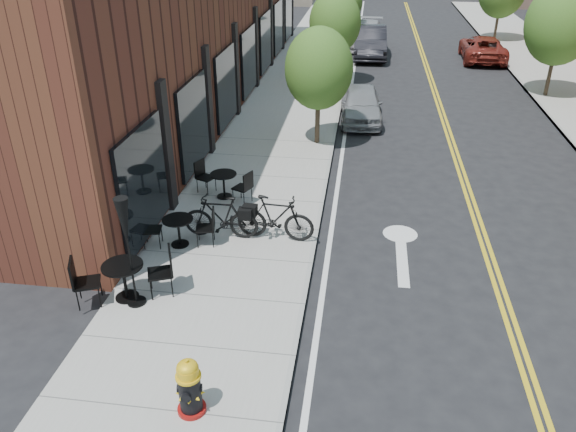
{
  "coord_description": "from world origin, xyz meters",
  "views": [
    {
      "loc": [
        0.89,
        -8.97,
        6.99
      ],
      "look_at": [
        -0.62,
        2.0,
        1.0
      ],
      "focal_mm": 35.0,
      "sensor_mm": 36.0,
      "label": 1
    }
  ],
  "objects_px": {
    "bicycle_left": "(221,217)",
    "bicycle_right": "(275,218)",
    "bistro_set_b": "(179,228)",
    "parked_car_c": "(367,35)",
    "parked_car_a": "(361,104)",
    "bistro_set_a": "(124,277)",
    "bistro_set_c": "(224,182)",
    "parked_car_far": "(483,48)",
    "parked_car_b": "(370,42)",
    "patio_umbrella": "(125,230)",
    "fire_hydrant": "(190,387)"
  },
  "relations": [
    {
      "from": "fire_hydrant",
      "to": "bicycle_right",
      "type": "xyz_separation_m",
      "value": [
        0.47,
        5.39,
        0.07
      ]
    },
    {
      "from": "bicycle_right",
      "to": "patio_umbrella",
      "type": "height_order",
      "value": "patio_umbrella"
    },
    {
      "from": "bistro_set_a",
      "to": "parked_car_far",
      "type": "relative_size",
      "value": 0.42
    },
    {
      "from": "bistro_set_a",
      "to": "parked_car_a",
      "type": "relative_size",
      "value": 0.51
    },
    {
      "from": "bicycle_left",
      "to": "bicycle_right",
      "type": "xyz_separation_m",
      "value": [
        1.29,
        0.09,
        0.02
      ]
    },
    {
      "from": "bicycle_right",
      "to": "parked_car_far",
      "type": "xyz_separation_m",
      "value": [
        7.99,
        20.31,
        -0.04
      ]
    },
    {
      "from": "bistro_set_c",
      "to": "parked_car_far",
      "type": "bearing_deg",
      "value": 86.04
    },
    {
      "from": "bicycle_left",
      "to": "parked_car_far",
      "type": "height_order",
      "value": "parked_car_far"
    },
    {
      "from": "bicycle_right",
      "to": "parked_car_b",
      "type": "distance_m",
      "value": 20.45
    },
    {
      "from": "parked_car_a",
      "to": "parked_car_far",
      "type": "bearing_deg",
      "value": 57.44
    },
    {
      "from": "bistro_set_c",
      "to": "parked_car_c",
      "type": "relative_size",
      "value": 0.34
    },
    {
      "from": "bistro_set_c",
      "to": "fire_hydrant",
      "type": "bearing_deg",
      "value": -56.22
    },
    {
      "from": "bicycle_left",
      "to": "parked_car_b",
      "type": "distance_m",
      "value": 20.71
    },
    {
      "from": "bistro_set_c",
      "to": "parked_car_b",
      "type": "relative_size",
      "value": 0.35
    },
    {
      "from": "bistro_set_b",
      "to": "parked_car_b",
      "type": "relative_size",
      "value": 0.35
    },
    {
      "from": "fire_hydrant",
      "to": "bistro_set_b",
      "type": "relative_size",
      "value": 0.61
    },
    {
      "from": "parked_car_c",
      "to": "bistro_set_b",
      "type": "bearing_deg",
      "value": -97.38
    },
    {
      "from": "bistro_set_a",
      "to": "parked_car_far",
      "type": "bearing_deg",
      "value": 43.33
    },
    {
      "from": "parked_car_a",
      "to": "parked_car_c",
      "type": "xyz_separation_m",
      "value": [
        0.0,
        13.42,
        0.08
      ]
    },
    {
      "from": "parked_car_a",
      "to": "fire_hydrant",
      "type": "bearing_deg",
      "value": -101.55
    },
    {
      "from": "parked_car_b",
      "to": "parked_car_c",
      "type": "bearing_deg",
      "value": 93.36
    },
    {
      "from": "bistro_set_a",
      "to": "bistro_set_c",
      "type": "bearing_deg",
      "value": 57.7
    },
    {
      "from": "bistro_set_c",
      "to": "parked_car_far",
      "type": "distance_m",
      "value": 20.71
    },
    {
      "from": "parked_car_far",
      "to": "bistro_set_a",
      "type": "bearing_deg",
      "value": 67.44
    },
    {
      "from": "bistro_set_a",
      "to": "parked_car_c",
      "type": "height_order",
      "value": "parked_car_c"
    },
    {
      "from": "fire_hydrant",
      "to": "parked_car_c",
      "type": "distance_m",
      "value": 28.33
    },
    {
      "from": "bistro_set_b",
      "to": "parked_car_b",
      "type": "distance_m",
      "value": 21.36
    },
    {
      "from": "fire_hydrant",
      "to": "parked_car_far",
      "type": "distance_m",
      "value": 27.06
    },
    {
      "from": "bistro_set_b",
      "to": "parked_car_c",
      "type": "height_order",
      "value": "parked_car_c"
    },
    {
      "from": "bicycle_left",
      "to": "bicycle_right",
      "type": "bearing_deg",
      "value": 93.31
    },
    {
      "from": "fire_hydrant",
      "to": "bicycle_left",
      "type": "relative_size",
      "value": 0.58
    },
    {
      "from": "parked_car_a",
      "to": "parked_car_c",
      "type": "relative_size",
      "value": 0.76
    },
    {
      "from": "bicycle_left",
      "to": "bistro_set_a",
      "type": "bearing_deg",
      "value": -27.0
    },
    {
      "from": "patio_umbrella",
      "to": "parked_car_far",
      "type": "distance_m",
      "value": 25.41
    },
    {
      "from": "bistro_set_b",
      "to": "parked_car_far",
      "type": "height_order",
      "value": "parked_car_far"
    },
    {
      "from": "fire_hydrant",
      "to": "bistro_set_c",
      "type": "height_order",
      "value": "fire_hydrant"
    },
    {
      "from": "parked_car_b",
      "to": "parked_car_a",
      "type": "bearing_deg",
      "value": -92.6
    },
    {
      "from": "bistro_set_c",
      "to": "parked_car_c",
      "type": "height_order",
      "value": "parked_car_c"
    },
    {
      "from": "fire_hydrant",
      "to": "parked_car_far",
      "type": "xyz_separation_m",
      "value": [
        8.46,
        25.71,
        0.03
      ]
    },
    {
      "from": "bistro_set_c",
      "to": "parked_car_c",
      "type": "xyz_separation_m",
      "value": [
        3.53,
        20.81,
        0.15
      ]
    },
    {
      "from": "bicycle_left",
      "to": "bistro_set_b",
      "type": "relative_size",
      "value": 1.06
    },
    {
      "from": "patio_umbrella",
      "to": "parked_car_far",
      "type": "xyz_separation_m",
      "value": [
        10.35,
        23.18,
        -1.15
      ]
    },
    {
      "from": "patio_umbrella",
      "to": "parked_car_a",
      "type": "xyz_separation_m",
      "value": [
        4.15,
        12.29,
        -1.15
      ]
    },
    {
      "from": "bistro_set_a",
      "to": "bistro_set_c",
      "type": "xyz_separation_m",
      "value": [
        0.87,
        4.76,
        -0.06
      ]
    },
    {
      "from": "parked_car_b",
      "to": "bicycle_left",
      "type": "bearing_deg",
      "value": -100.64
    },
    {
      "from": "bicycle_left",
      "to": "bicycle_right",
      "type": "distance_m",
      "value": 1.29
    },
    {
      "from": "parked_car_a",
      "to": "parked_car_far",
      "type": "height_order",
      "value": "parked_car_far"
    },
    {
      "from": "bistro_set_a",
      "to": "parked_car_c",
      "type": "xyz_separation_m",
      "value": [
        4.4,
        25.58,
        0.08
      ]
    },
    {
      "from": "bistro_set_c",
      "to": "parked_car_a",
      "type": "bearing_deg",
      "value": 88.56
    },
    {
      "from": "fire_hydrant",
      "to": "parked_car_a",
      "type": "bearing_deg",
      "value": 70.85
    }
  ]
}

